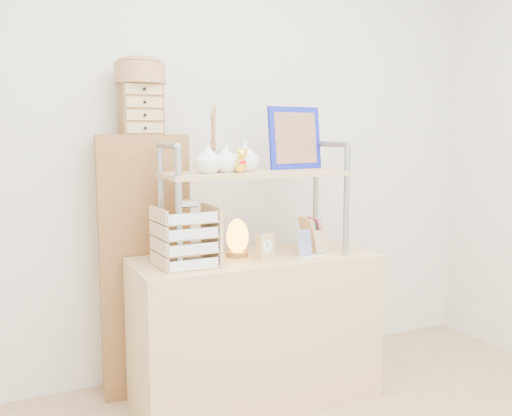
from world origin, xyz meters
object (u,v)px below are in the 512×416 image
Objects in this scene: desk at (255,330)px; salt_lamp at (237,237)px; letter_tray at (187,240)px; cabinet at (144,265)px.

desk is 6.37× the size of salt_lamp.
desk is at bearing 9.06° from letter_tray.
cabinet is at bearing 141.67° from desk.
desk is 0.67m from cabinet.
cabinet is 7.16× the size of salt_lamp.
salt_lamp is at bearing 149.58° from desk.
cabinet is (-0.47, 0.37, 0.30)m from desk.
desk is at bearing -30.42° from salt_lamp.
letter_tray is at bearing -170.94° from desk.
cabinet is 4.41× the size of letter_tray.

